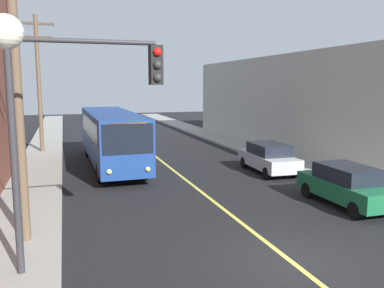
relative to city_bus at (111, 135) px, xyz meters
The scene contains 11 objects.
ground_plane 15.50m from the city_bus, 78.19° to the right, with size 120.00×120.00×0.00m, color black.
sidewalk_left 6.75m from the city_bus, 128.96° to the right, with size 2.50×90.00×0.15m, color gray.
sidewalk_right 11.70m from the city_bus, 25.98° to the right, with size 2.50×90.00×0.15m, color gray.
lane_stripe_center 3.64m from the city_bus, ahead, with size 0.16×60.00×0.01m, color #D8CC4C.
building_right_warehouse 18.09m from the city_bus, 11.65° to the left, with size 12.00×26.53×6.87m.
city_bus is the anchor object (origin of this frame).
parked_car_green 13.73m from the city_bus, 54.09° to the right, with size 1.82×4.40×1.62m.
parked_car_silver 9.30m from the city_bus, 30.14° to the right, with size 1.97×4.47×1.62m.
utility_pole_near 12.70m from the city_bus, 108.52° to the right, with size 2.40×0.28×9.69m.
utility_pole_mid 7.99m from the city_bus, 125.59° to the left, with size 2.40×0.28×9.35m.
traffic_signal_left_corner 14.23m from the city_bus, 99.28° to the right, with size 3.75×0.48×6.00m.
Camera 1 is at (-5.76, -9.11, 4.80)m, focal length 37.79 mm.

